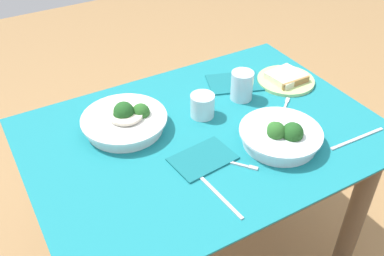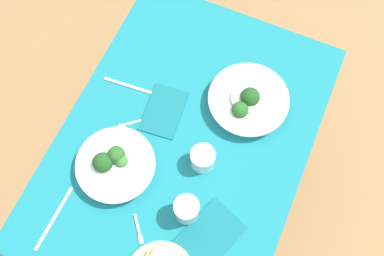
% 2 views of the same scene
% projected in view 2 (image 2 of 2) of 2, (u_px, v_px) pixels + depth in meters
% --- Properties ---
extents(ground_plane, '(6.00, 6.00, 0.00)m').
position_uv_depth(ground_plane, '(186.00, 190.00, 2.11)').
color(ground_plane, '#9E7547').
extents(dining_table, '(1.11, 0.80, 0.70)m').
position_uv_depth(dining_table, '(184.00, 154.00, 1.58)').
color(dining_table, '#197A84').
rests_on(dining_table, ground_plane).
extents(broccoli_bowl_far, '(0.27, 0.27, 0.10)m').
position_uv_depth(broccoli_bowl_far, '(248.00, 101.00, 1.47)').
color(broccoli_bowl_far, white).
rests_on(broccoli_bowl_far, dining_table).
extents(broccoli_bowl_near, '(0.25, 0.25, 0.09)m').
position_uv_depth(broccoli_bowl_near, '(115.00, 165.00, 1.39)').
color(broccoli_bowl_near, white).
rests_on(broccoli_bowl_near, dining_table).
extents(water_glass_center, '(0.08, 0.08, 0.10)m').
position_uv_depth(water_glass_center, '(187.00, 210.00, 1.32)').
color(water_glass_center, silver).
rests_on(water_glass_center, dining_table).
extents(water_glass_side, '(0.08, 0.08, 0.08)m').
position_uv_depth(water_glass_side, '(203.00, 158.00, 1.39)').
color(water_glass_side, silver).
rests_on(water_glass_side, dining_table).
extents(fork_by_far_bowl, '(0.07, 0.09, 0.00)m').
position_uv_depth(fork_by_far_bowl, '(131.00, 123.00, 1.47)').
color(fork_by_far_bowl, '#B7B7BC').
rests_on(fork_by_far_bowl, dining_table).
extents(fork_by_near_bowl, '(0.08, 0.07, 0.00)m').
position_uv_depth(fork_by_near_bowl, '(139.00, 230.00, 1.34)').
color(fork_by_near_bowl, '#B7B7BC').
rests_on(fork_by_near_bowl, dining_table).
extents(table_knife_left, '(0.22, 0.02, 0.00)m').
position_uv_depth(table_knife_left, '(54.00, 218.00, 1.36)').
color(table_knife_left, '#B7B7BC').
rests_on(table_knife_left, dining_table).
extents(table_knife_right, '(0.03, 0.21, 0.00)m').
position_uv_depth(table_knife_right, '(132.00, 87.00, 1.53)').
color(table_knife_right, '#B7B7BC').
rests_on(table_knife_right, dining_table).
extents(napkin_folded_upper, '(0.23, 0.20, 0.01)m').
position_uv_depth(napkin_folded_upper, '(210.00, 235.00, 1.34)').
color(napkin_folded_upper, '#156870').
rests_on(napkin_folded_upper, dining_table).
extents(napkin_folded_lower, '(0.19, 0.14, 0.01)m').
position_uv_depth(napkin_folded_lower, '(164.00, 111.00, 1.49)').
color(napkin_folded_lower, '#156870').
rests_on(napkin_folded_lower, dining_table).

